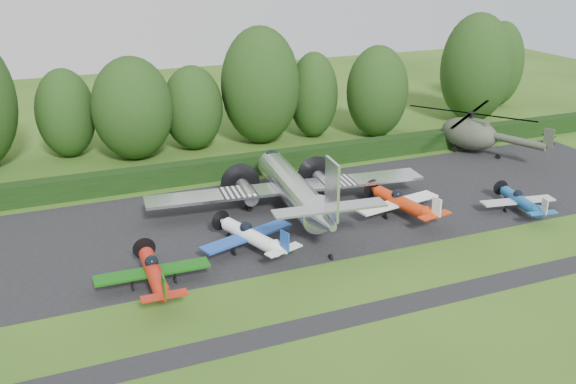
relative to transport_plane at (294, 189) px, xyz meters
name	(u,v)px	position (x,y,z in m)	size (l,w,h in m)	color
ground	(362,263)	(0.94, -10.29, -2.19)	(160.00, 160.00, 0.00)	#2B5116
apron	(306,213)	(0.94, -0.29, -2.19)	(70.00, 18.00, 0.01)	black
taxiway_verge	(407,304)	(0.94, -16.29, -2.19)	(70.00, 2.00, 0.00)	black
hedgerow	(261,172)	(0.94, 10.71, -2.19)	(90.00, 1.60, 2.00)	black
transport_plane	(294,189)	(0.00, 0.00, 0.00)	(24.50, 18.79, 7.85)	silver
light_plane_red	(154,272)	(-13.54, -8.23, -0.96)	(7.66, 8.05, 2.94)	#B52110
light_plane_white	(251,236)	(-5.73, -5.41, -0.95)	(7.74, 8.14, 2.98)	white
light_plane_orange	(402,203)	(8.03, -4.15, -0.92)	(7.96, 8.36, 3.06)	red
light_plane_blue	(521,201)	(17.86, -7.20, -1.14)	(6.56, 6.89, 2.52)	#1A599E
helicopter	(470,131)	(24.28, 8.41, 0.20)	(13.79, 16.15, 4.44)	#363E30
sign_board	(481,136)	(26.55, 9.28, -0.83)	(3.57, 0.13, 2.01)	#3F3326
tree_0	(476,68)	(32.60, 18.89, 4.61)	(8.81, 8.81, 13.62)	black
tree_1	(377,92)	(18.00, 17.86, 3.12)	(7.15, 7.15, 10.64)	black
tree_2	(314,95)	(11.02, 20.38, 2.77)	(5.64, 5.64, 9.96)	black
tree_3	(500,64)	(41.14, 24.64, 3.61)	(6.40, 6.40, 11.63)	black
tree_4	(132,108)	(-9.76, 20.19, 3.20)	(8.38, 8.38, 10.80)	black
tree_5	(66,113)	(-16.22, 23.47, 2.53)	(6.13, 6.13, 9.47)	black
tree_8	(193,108)	(-3.15, 21.06, 2.43)	(6.57, 6.57, 9.26)	black
tree_9	(260,85)	(4.57, 20.62, 4.37)	(8.82, 8.82, 13.13)	black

